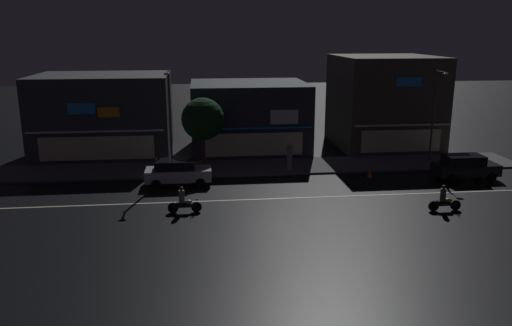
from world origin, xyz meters
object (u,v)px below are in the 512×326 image
Objects in this scene: streetlamp_mid at (435,108)px; motorcycle_following at (444,200)px; streetlamp_west at (170,113)px; traffic_cone at (370,173)px; pedestrian_on_sidewalk at (290,157)px; parked_car_trailing at (465,167)px; motorcycle_lead at (184,202)px; parked_car_near_kerb at (178,172)px.

streetlamp_mid reaches higher than motorcycle_following.
traffic_cone is (13.75, -2.50, -4.09)m from streetlamp_west.
streetlamp_west reaches higher than pedestrian_on_sidewalk.
streetlamp_west is 1.67× the size of parked_car_trailing.
motorcycle_lead is (-18.79, -9.40, -3.60)m from streetlamp_mid.
parked_car_near_kerb and parked_car_trailing have the same top height.
motorcycle_following is at bearing 25.20° from pedestrian_on_sidewalk.
parked_car_near_kerb is 2.26× the size of motorcycle_following.
streetlamp_mid reaches higher than parked_car_near_kerb.
streetlamp_west is 19.86m from streetlamp_mid.
pedestrian_on_sidewalk is 0.45× the size of parked_car_near_kerb.
motorcycle_lead is at bearing -153.42° from streetlamp_mid.
streetlamp_west is 9.16m from motorcycle_lead.
pedestrian_on_sidewalk is at bearing -172.89° from streetlamp_mid.
parked_car_trailing is (20.07, -3.63, -3.50)m from streetlamp_west.
motorcycle_lead is (1.04, -8.30, -3.74)m from streetlamp_west.
streetlamp_west is 1.04× the size of streetlamp_mid.
traffic_cone is at bearing -80.86° from motorcycle_following.
parked_car_near_kerb is at bearing -178.83° from traffic_cone.
parked_car_trailing is at bearing -87.08° from streetlamp_mid.
motorcycle_following is (7.21, -9.33, -0.40)m from pedestrian_on_sidewalk.
motorcycle_following reaches higher than traffic_cone.
pedestrian_on_sidewalk reaches higher than parked_car_near_kerb.
streetlamp_west is at bearing 169.70° from traffic_cone.
motorcycle_lead is at bearing -82.86° from streetlamp_west.
traffic_cone is (-1.91, 7.15, -0.36)m from motorcycle_following.
parked_car_trailing reaches higher than traffic_cone.
parked_car_near_kerb is 5.56m from motorcycle_lead.
streetlamp_mid is at bearing -150.51° from motorcycle_lead.
pedestrian_on_sidewalk is at bearing -2.13° from streetlamp_west.
motorcycle_following is (15.66, -9.65, -3.74)m from streetlamp_west.
streetlamp_mid is 20.00m from parked_car_near_kerb.
streetlamp_west is at bearing -37.43° from motorcycle_following.
parked_car_trailing is 2.26× the size of motorcycle_lead.
streetlamp_mid is 12.08m from motorcycle_following.
streetlamp_west is 3.78× the size of motorcycle_lead.
streetlamp_mid is 21.32m from motorcycle_lead.
pedestrian_on_sidewalk reaches higher than motorcycle_following.
parked_car_near_kerb is at bearing -81.60° from motorcycle_lead.
pedestrian_on_sidewalk is 0.45× the size of parked_car_trailing.
motorcycle_lead is 13.98m from traffic_cone.
traffic_cone is at bearing 55.13° from pedestrian_on_sidewalk.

